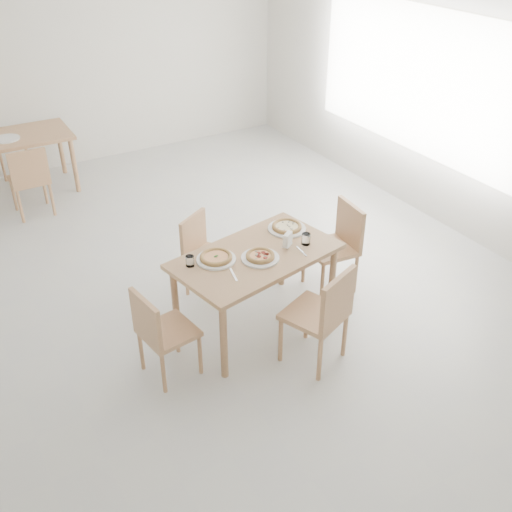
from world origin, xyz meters
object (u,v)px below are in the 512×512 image
chair_north (203,249)px  chair_back_s (29,177)px  pizza_pepperoni (260,256)px  second_table (11,143)px  main_table (256,263)px  plate_empty (6,139)px  tumbler_b (190,261)px  chair_back_n (2,138)px  plate_pepperoni (260,258)px  tumbler_a (306,239)px  chair_east (339,241)px  chair_south (324,312)px  chair_west (159,330)px  napkin_holder (288,240)px  pizza_margherita (216,257)px  plate_mushroom (287,229)px  plate_margherita (216,259)px  pizza_mushroom (287,226)px

chair_north → chair_back_s: (-1.05, 2.40, 0.05)m
pizza_pepperoni → second_table: bearing=106.9°
main_table → plate_empty: bearing=97.2°
tumbler_b → chair_back_n: (-0.66, 4.53, -0.31)m
plate_pepperoni → chair_back_n: chair_back_n is taller
tumbler_a → chair_back_s: chair_back_s is taller
second_table → chair_east: bearing=-58.7°
chair_south → chair_west: (-1.18, 0.51, -0.05)m
chair_west → chair_back_s: bearing=-4.7°
chair_south → napkin_holder: 0.73m
main_table → tumbler_a: 0.48m
pizza_pepperoni → tumbler_a: tumbler_a is taller
pizza_margherita → plate_empty: (-0.93, 3.74, -0.02)m
chair_east → plate_mushroom: bearing=-91.3°
second_table → pizza_pepperoni: bearing=-72.4°
plate_margherita → pizza_pepperoni: pizza_pepperoni is taller
main_table → chair_back_n: (-1.22, 4.65, -0.17)m
plate_empty → plate_margherita: bearing=-76.0°
chair_north → plate_pepperoni: bearing=-111.6°
chair_south → plate_empty: chair_south is taller
plate_mushroom → second_table: size_ratio=0.24×
chair_back_n → plate_pepperoni: bearing=-90.8°
pizza_margherita → pizza_pepperoni: size_ratio=1.01×
pizza_margherita → tumbler_b: size_ratio=3.47×
pizza_mushroom → chair_back_s: chair_back_s is taller
pizza_pepperoni → tumbler_b: bearing=159.9°
pizza_pepperoni → tumbler_b: tumbler_b is taller
plate_margherita → napkin_holder: size_ratio=2.54×
plate_margherita → tumbler_b: 0.23m
second_table → tumbler_b: bearing=-79.3°
chair_east → plate_pepperoni: chair_east is taller
chair_west → napkin_holder: bearing=-91.8°
plate_pepperoni → tumbler_a: (0.46, 0.01, 0.04)m
plate_margherita → plate_empty: size_ratio=1.03×
chair_west → pizza_mushroom: bearing=-82.8°
chair_east → chair_back_n: size_ratio=1.03×
chair_south → plate_empty: bearing=-93.3°
chair_west → plate_pepperoni: chair_west is taller
plate_mushroom → second_table: bearing=114.4°
chair_south → chair_west: chair_south is taller
chair_north → tumbler_a: size_ratio=7.82×
main_table → plate_pepperoni: (-0.01, -0.08, 0.10)m
pizza_pepperoni → chair_back_s: 3.45m
tumbler_b → plate_empty: bearing=100.9°
chair_east → second_table: size_ratio=0.60×
main_table → pizza_pepperoni: 0.15m
chair_north → tumbler_a: (0.59, -0.82, 0.35)m
chair_north → tumbler_a: tumbler_a is taller
tumbler_b → napkin_holder: size_ratio=0.71×
second_table → plate_empty: bearing=-121.4°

